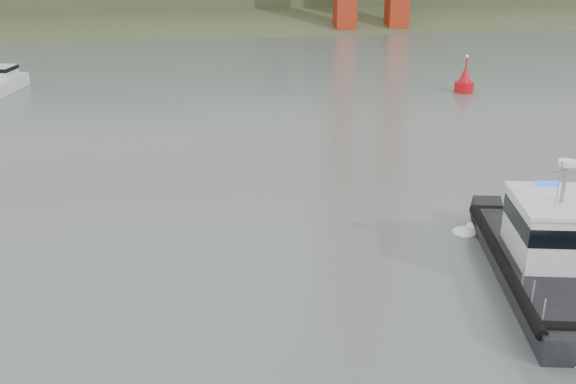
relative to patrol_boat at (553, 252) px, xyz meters
name	(u,v)px	position (x,y,z in m)	size (l,w,h in m)	color
ground	(350,313)	(-8.76, -1.06, -1.38)	(400.00, 400.00, 0.00)	#4C5A54
patrol_boat	(553,252)	(0.00, 0.00, 0.00)	(6.47, 11.99, 5.52)	black
motorboat	(3,82)	(-31.28, 40.88, -0.51)	(3.49, 6.67, 3.50)	silver
nav_buoy	(464,82)	(10.74, 33.62, -0.43)	(1.75, 1.75, 3.64)	#B80C11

